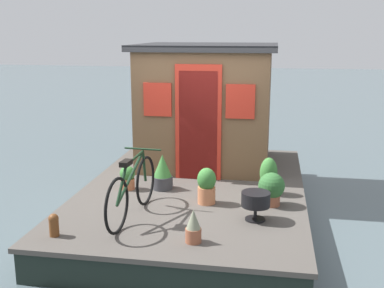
{
  "coord_description": "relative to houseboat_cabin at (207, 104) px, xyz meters",
  "views": [
    {
      "loc": [
        -6.79,
        -1.14,
        2.74
      ],
      "look_at": [
        -0.2,
        0.0,
        1.15
      ],
      "focal_mm": 44.69,
      "sensor_mm": 36.0,
      "label": 1
    }
  ],
  "objects": [
    {
      "name": "houseboat_deck",
      "position": [
        -1.35,
        0.0,
        -1.27
      ],
      "size": [
        4.91,
        3.26,
        0.45
      ],
      "color": "#4C4742",
      "rests_on": "ground_plane"
    },
    {
      "name": "potted_plant_sage",
      "position": [
        -1.52,
        -1.11,
        -0.78
      ],
      "size": [
        0.25,
        0.25,
        0.54
      ],
      "color": "slate",
      "rests_on": "houseboat_deck"
    },
    {
      "name": "potted_plant_lavender",
      "position": [
        -1.56,
        0.44,
        -0.8
      ],
      "size": [
        0.3,
        0.3,
        0.52
      ],
      "color": "#38383D",
      "rests_on": "houseboat_deck"
    },
    {
      "name": "houseboat_cabin",
      "position": [
        0.0,
        0.0,
        0.0
      ],
      "size": [
        2.14,
        2.34,
        2.07
      ],
      "color": "brown",
      "rests_on": "houseboat_deck"
    },
    {
      "name": "charcoal_grill",
      "position": [
        -2.53,
        -0.97,
        -0.79
      ],
      "size": [
        0.36,
        0.36,
        0.36
      ],
      "color": "black",
      "rests_on": "houseboat_deck"
    },
    {
      "name": "mooring_bollard",
      "position": [
        -3.4,
        1.28,
        -0.9
      ],
      "size": [
        0.12,
        0.12,
        0.27
      ],
      "color": "brown",
      "rests_on": "houseboat_deck"
    },
    {
      "name": "potted_plant_fern",
      "position": [
        -1.98,
        -1.15,
        -0.8
      ],
      "size": [
        0.36,
        0.36,
        0.45
      ],
      "color": "#935138",
      "rests_on": "houseboat_deck"
    },
    {
      "name": "potted_plant_ivy",
      "position": [
        -1.66,
        0.95,
        -0.86
      ],
      "size": [
        0.23,
        0.23,
        0.35
      ],
      "color": "#B2603D",
      "rests_on": "houseboat_deck"
    },
    {
      "name": "ground_plane",
      "position": [
        -1.35,
        0.0,
        -1.5
      ],
      "size": [
        60.0,
        60.0,
        0.0
      ],
      "primitive_type": "plane",
      "color": "#4C5B60"
    },
    {
      "name": "potted_plant_rosemary",
      "position": [
        -3.3,
        -0.32,
        -0.86
      ],
      "size": [
        0.18,
        0.18,
        0.38
      ],
      "color": "#935138",
      "rests_on": "houseboat_deck"
    },
    {
      "name": "potted_plant_mint",
      "position": [
        -2.05,
        -0.29,
        -0.79
      ],
      "size": [
        0.25,
        0.25,
        0.5
      ],
      "color": "#C6754C",
      "rests_on": "houseboat_deck"
    },
    {
      "name": "bicycle",
      "position": [
        -2.71,
        0.55,
        -0.67
      ],
      "size": [
        1.64,
        0.5,
        0.8
      ],
      "color": "black",
      "rests_on": "houseboat_deck"
    }
  ]
}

